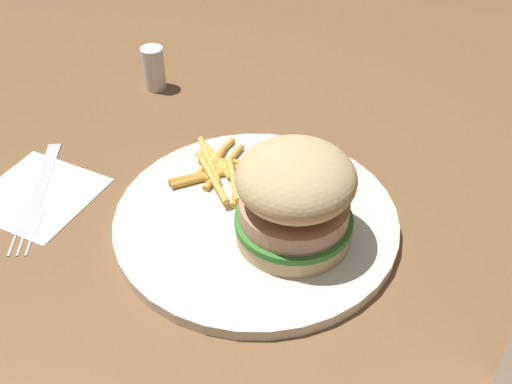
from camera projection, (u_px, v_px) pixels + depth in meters
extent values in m
plane|color=brown|center=(234.00, 207.00, 0.63)|extent=(1.60, 1.60, 0.00)
cylinder|color=silver|center=(256.00, 220.00, 0.60)|extent=(0.27, 0.27, 0.01)
cylinder|color=tan|center=(293.00, 229.00, 0.57)|extent=(0.11, 0.11, 0.02)
cylinder|color=#387F2D|center=(294.00, 220.00, 0.57)|extent=(0.11, 0.11, 0.01)
cylinder|color=tan|center=(294.00, 210.00, 0.56)|extent=(0.10, 0.10, 0.02)
ellipsoid|color=tan|center=(296.00, 178.00, 0.53)|extent=(0.11, 0.11, 0.05)
cylinder|color=gold|center=(225.00, 162.00, 0.66)|extent=(0.06, 0.02, 0.01)
cylinder|color=#E5B251|center=(214.00, 158.00, 0.66)|extent=(0.02, 0.08, 0.01)
cylinder|color=gold|center=(233.00, 190.00, 0.62)|extent=(0.02, 0.05, 0.01)
cylinder|color=gold|center=(206.00, 177.00, 0.64)|extent=(0.06, 0.05, 0.01)
cylinder|color=gold|center=(215.00, 164.00, 0.65)|extent=(0.01, 0.06, 0.01)
cylinder|color=#E5B251|center=(209.00, 160.00, 0.66)|extent=(0.05, 0.07, 0.01)
cylinder|color=gold|center=(224.00, 167.00, 0.65)|extent=(0.02, 0.08, 0.01)
cylinder|color=gold|center=(208.00, 174.00, 0.64)|extent=(0.07, 0.06, 0.01)
cylinder|color=#E5B251|center=(218.00, 162.00, 0.66)|extent=(0.05, 0.05, 0.01)
cylinder|color=#E5B251|center=(234.00, 179.00, 0.63)|extent=(0.04, 0.06, 0.01)
cylinder|color=#E5B251|center=(231.00, 168.00, 0.65)|extent=(0.05, 0.02, 0.01)
cylinder|color=#E5B251|center=(212.00, 176.00, 0.63)|extent=(0.06, 0.07, 0.01)
cube|color=white|center=(38.00, 194.00, 0.64)|extent=(0.13, 0.13, 0.00)
cube|color=silver|center=(44.00, 173.00, 0.66)|extent=(0.05, 0.11, 0.00)
cube|color=silver|center=(28.00, 220.00, 0.61)|extent=(0.03, 0.04, 0.00)
cylinder|color=silver|center=(11.00, 243.00, 0.58)|extent=(0.01, 0.03, 0.00)
cylinder|color=silver|center=(20.00, 243.00, 0.58)|extent=(0.01, 0.03, 0.00)
cylinder|color=silver|center=(28.00, 243.00, 0.58)|extent=(0.01, 0.03, 0.00)
cylinder|color=white|center=(154.00, 68.00, 0.78)|extent=(0.03, 0.03, 0.06)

